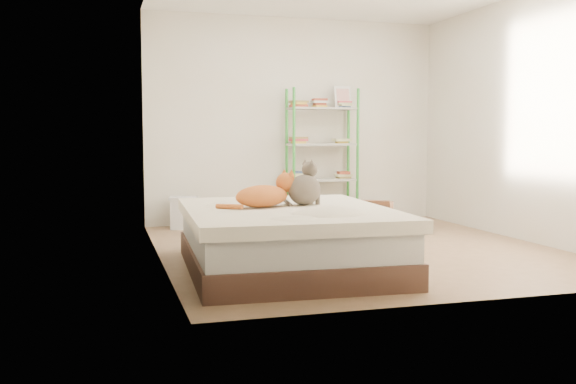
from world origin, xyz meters
name	(u,v)px	position (x,y,z in m)	size (l,w,h in m)	color
room	(357,116)	(0.00, 0.00, 1.30)	(3.81, 4.21, 2.61)	#9B7859
bed	(287,239)	(-0.93, -0.77, 0.26)	(1.72, 2.11, 0.52)	#4B3329
orange_cat	(262,193)	(-1.12, -0.70, 0.64)	(0.58, 0.31, 0.23)	#CC5122
grey_cat	(304,183)	(-0.73, -0.63, 0.71)	(0.28, 0.33, 0.38)	brown
shelf_unit	(322,156)	(0.31, 1.88, 0.86)	(0.88, 0.36, 1.74)	green
cardboard_box	(366,220)	(0.36, 0.58, 0.20)	(0.70, 0.73, 0.45)	#8D6242
white_bin	(184,212)	(-1.46, 1.85, 0.19)	(0.38, 0.35, 0.38)	silver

